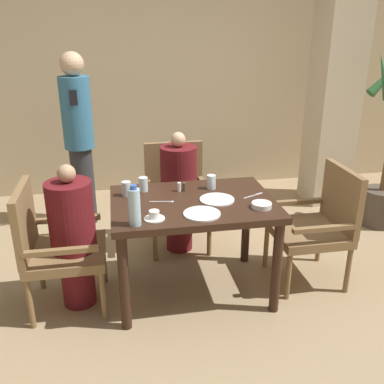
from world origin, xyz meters
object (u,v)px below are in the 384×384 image
glass_tall_near (126,189)px  glass_tall_far (143,184)px  diner_in_left_chair (73,236)px  chair_far_side (176,192)px  standing_host (79,136)px  plate_main_right (217,200)px  chair_left_side (53,244)px  water_bottle (134,207)px  bowl_small (262,205)px  diner_in_far_chair (179,191)px  glass_tall_mid (211,182)px  plate_main_left (202,214)px  teacup_with_saucer (154,216)px  chair_right_side (319,221)px

glass_tall_near → glass_tall_far: (0.13, 0.07, 0.00)m
diner_in_left_chair → glass_tall_near: size_ratio=9.87×
chair_far_side → standing_host: (-0.88, 0.60, 0.42)m
plate_main_right → glass_tall_near: bearing=161.7°
chair_left_side → water_bottle: water_bottle is taller
bowl_small → diner_in_far_chair: bearing=116.1°
water_bottle → chair_left_side: bearing=149.9°
bowl_small → glass_tall_mid: (-0.26, 0.43, 0.04)m
glass_tall_near → glass_tall_mid: (0.65, 0.03, 0.00)m
water_bottle → plate_main_left: bearing=10.0°
bowl_small → glass_tall_mid: glass_tall_mid is taller
chair_far_side → chair_left_side: bearing=-140.2°
glass_tall_mid → plate_main_right: bearing=-92.7°
chair_left_side → water_bottle: bearing=-30.1°
diner_in_left_chair → glass_tall_far: 0.64m
chair_far_side → teacup_with_saucer: chair_far_side is taller
chair_left_side → diner_in_far_chair: size_ratio=0.85×
chair_left_side → bowl_small: chair_left_side is taller
chair_far_side → plate_main_left: bearing=-89.3°
diner_in_far_chair → standing_host: (-0.88, 0.75, 0.36)m
diner_in_far_chair → water_bottle: (-0.44, -1.03, 0.32)m
glass_tall_near → glass_tall_mid: same height
standing_host → teacup_with_saucer: standing_host is taller
chair_right_side → teacup_with_saucer: size_ratio=6.76×
standing_host → plate_main_right: 1.81m
glass_tall_mid → chair_left_side: bearing=-169.9°
diner_in_left_chair → glass_tall_mid: 1.10m
standing_host → diner_in_far_chair: bearing=-40.4°
chair_right_side → glass_tall_far: 1.41m
chair_left_side → bowl_small: 1.50m
chair_right_side → standing_host: standing_host is taller
chair_right_side → glass_tall_far: (-1.35, 0.26, 0.31)m
glass_tall_far → chair_far_side: bearing=59.9°
glass_tall_mid → plate_main_left: bearing=-110.0°
diner_in_left_chair → chair_left_side: bearing=-180.0°
chair_left_side → bowl_small: size_ratio=6.71×
glass_tall_mid → chair_far_side: bearing=106.2°
chair_right_side → chair_far_side: bearing=140.2°
chair_left_side → bowl_small: bearing=-8.4°
chair_right_side → glass_tall_mid: (-0.83, 0.21, 0.31)m
chair_right_side → glass_tall_near: (-1.48, 0.18, 0.31)m
bowl_small → glass_tall_near: glass_tall_near is taller
standing_host → glass_tall_far: 1.31m
diner_in_far_chair → chair_right_side: bearing=-34.5°
water_bottle → bowl_small: bearing=7.7°
glass_tall_near → bowl_small: bearing=-23.5°
teacup_with_saucer → glass_tall_far: glass_tall_far is taller
chair_right_side → bowl_small: 0.66m
glass_tall_near → diner_in_left_chair: bearing=-155.1°
chair_left_side → diner_in_far_chair: diner_in_far_chair is taller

